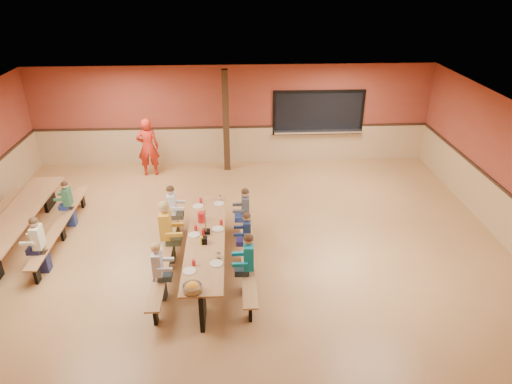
{
  "coord_description": "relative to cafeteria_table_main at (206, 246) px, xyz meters",
  "views": [
    {
      "loc": [
        0.02,
        -8.34,
        5.65
      ],
      "look_at": [
        0.47,
        0.53,
        1.15
      ],
      "focal_mm": 32.0,
      "sensor_mm": 36.0,
      "label": 1
    }
  ],
  "objects": [
    {
      "name": "seated_child_tan_sec",
      "position": [
        -3.31,
        0.08,
        0.09
      ],
      "size": [
        0.38,
        0.31,
        1.22
      ],
      "primitive_type": null,
      "color": "beige",
      "rests_on": "ground"
    },
    {
      "name": "seated_child_teal_right",
      "position": [
        0.83,
        -0.8,
        0.11
      ],
      "size": [
        0.4,
        0.33,
        1.27
      ],
      "primitive_type": null,
      "color": "#0E8096",
      "rests_on": "ground"
    },
    {
      "name": "seated_child_grey_left",
      "position": [
        -0.82,
        1.34,
        0.09
      ],
      "size": [
        0.38,
        0.31,
        1.23
      ],
      "primitive_type": null,
      "color": "silver",
      "rests_on": "ground"
    },
    {
      "name": "structural_post",
      "position": [
        0.39,
        5.01,
        0.97
      ],
      "size": [
        0.18,
        0.18,
        3.0
      ],
      "primitive_type": "cube",
      "color": "black",
      "rests_on": "ground"
    },
    {
      "name": "seated_child_char_right",
      "position": [
        0.83,
        1.15,
        0.08
      ],
      "size": [
        0.37,
        0.3,
        1.21
      ],
      "primitive_type": null,
      "color": "#42444C",
      "rests_on": "ground"
    },
    {
      "name": "table_paddle",
      "position": [
        0.0,
        0.17,
        0.35
      ],
      "size": [
        0.16,
        0.16,
        0.56
      ],
      "color": "black",
      "rests_on": "cafeteria_table_main"
    },
    {
      "name": "seated_child_green_sec",
      "position": [
        -3.31,
        1.89,
        0.04
      ],
      "size": [
        0.33,
        0.27,
        1.13
      ],
      "primitive_type": null,
      "color": "#2C6241",
      "rests_on": "ground"
    },
    {
      "name": "condiment_ketchup",
      "position": [
        -0.05,
        0.01,
        0.3
      ],
      "size": [
        0.06,
        0.06,
        0.17
      ],
      "primitive_type": "cylinder",
      "color": "#B2140F",
      "rests_on": "cafeteria_table_main"
    },
    {
      "name": "napkin_dispenser",
      "position": [
        -0.01,
        -0.21,
        0.28
      ],
      "size": [
        0.1,
        0.14,
        0.13
      ],
      "primitive_type": "cube",
      "color": "black",
      "rests_on": "cafeteria_table_main"
    },
    {
      "name": "ground",
      "position": [
        0.59,
        0.61,
        -0.53
      ],
      "size": [
        12.0,
        12.0,
        0.0
      ],
      "primitive_type": "plane",
      "color": "#9D6A3B",
      "rests_on": "ground"
    },
    {
      "name": "room_envelope",
      "position": [
        0.59,
        0.61,
        0.16
      ],
      "size": [
        12.04,
        10.04,
        3.02
      ],
      "color": "brown",
      "rests_on": "ground"
    },
    {
      "name": "punch_pitcher",
      "position": [
        -0.12,
        0.62,
        0.32
      ],
      "size": [
        0.16,
        0.16,
        0.22
      ],
      "primitive_type": "cylinder",
      "color": "red",
      "rests_on": "cafeteria_table_main"
    },
    {
      "name": "kitchen_pass_through",
      "position": [
        3.19,
        5.57,
        0.96
      ],
      "size": [
        2.78,
        0.28,
        1.38
      ],
      "color": "black",
      "rests_on": "ground"
    },
    {
      "name": "condiment_mustard",
      "position": [
        -0.07,
        -0.24,
        0.3
      ],
      "size": [
        0.06,
        0.06,
        0.17
      ],
      "primitive_type": "cylinder",
      "color": "yellow",
      "rests_on": "cafeteria_table_main"
    },
    {
      "name": "chip_bowl",
      "position": [
        -0.14,
        -1.65,
        0.29
      ],
      "size": [
        0.32,
        0.32,
        0.15
      ],
      "primitive_type": null,
      "color": "#FBA427",
      "rests_on": "cafeteria_table_main"
    },
    {
      "name": "cafeteria_table_main",
      "position": [
        0.0,
        0.0,
        0.0
      ],
      "size": [
        1.91,
        3.7,
        0.74
      ],
      "color": "#9E6B3E",
      "rests_on": "ground"
    },
    {
      "name": "cafeteria_table_second",
      "position": [
        -4.13,
        1.25,
        0.0
      ],
      "size": [
        1.91,
        3.7,
        0.74
      ],
      "color": "#9E6B3E",
      "rests_on": "ground"
    },
    {
      "name": "seated_adult_yellow",
      "position": [
        -0.82,
        0.3,
        0.17
      ],
      "size": [
        0.46,
        0.37,
        1.39
      ],
      "primitive_type": null,
      "color": "gold",
      "rests_on": "ground"
    },
    {
      "name": "standing_woman",
      "position": [
        -1.88,
        4.73,
        0.34
      ],
      "size": [
        0.66,
        0.47,
        1.72
      ],
      "primitive_type": "imported",
      "rotation": [
        0.0,
        0.0,
        3.23
      ],
      "color": "red",
      "rests_on": "ground"
    },
    {
      "name": "place_settings",
      "position": [
        0.0,
        0.0,
        0.27
      ],
      "size": [
        0.65,
        3.3,
        0.11
      ],
      "primitive_type": null,
      "color": "beige",
      "rests_on": "cafeteria_table_main"
    },
    {
      "name": "seated_child_navy_right",
      "position": [
        0.83,
        0.18,
        0.05
      ],
      "size": [
        0.34,
        0.28,
        1.15
      ],
      "primitive_type": null,
      "color": "#16264E",
      "rests_on": "ground"
    },
    {
      "name": "seated_child_white_left",
      "position": [
        -0.82,
        -0.9,
        0.07
      ],
      "size": [
        0.36,
        0.3,
        1.2
      ],
      "primitive_type": null,
      "color": "silver",
      "rests_on": "ground"
    }
  ]
}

